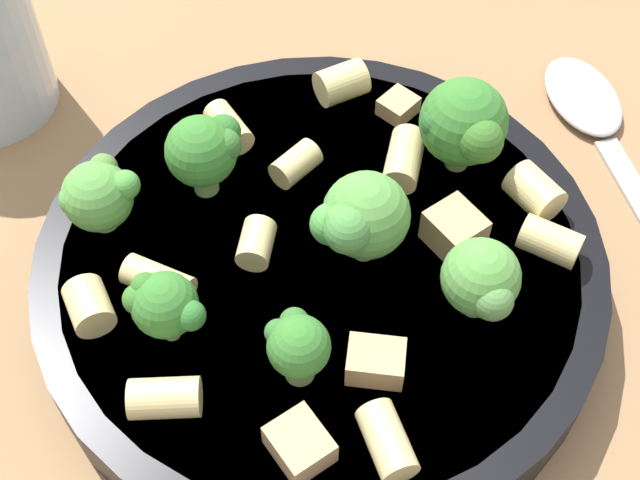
% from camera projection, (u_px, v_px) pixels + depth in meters
% --- Properties ---
extents(ground_plane, '(2.00, 2.00, 0.00)m').
position_uv_depth(ground_plane, '(320.00, 291.00, 0.41)').
color(ground_plane, '#936D47').
extents(pasta_bowl, '(0.25, 0.25, 0.03)m').
position_uv_depth(pasta_bowl, '(320.00, 269.00, 0.39)').
color(pasta_bowl, black).
rests_on(pasta_bowl, ground_plane).
extents(broccoli_floret_0, '(0.04, 0.04, 0.04)m').
position_uv_depth(broccoli_floret_0, '(362.00, 217.00, 0.36)').
color(broccoli_floret_0, '#84AD60').
rests_on(broccoli_floret_0, pasta_bowl).
extents(broccoli_floret_1, '(0.04, 0.04, 0.05)m').
position_uv_depth(broccoli_floret_1, '(464.00, 125.00, 0.39)').
color(broccoli_floret_1, '#84AD60').
rests_on(broccoli_floret_1, pasta_bowl).
extents(broccoli_floret_2, '(0.04, 0.03, 0.04)m').
position_uv_depth(broccoli_floret_2, '(205.00, 150.00, 0.38)').
color(broccoli_floret_2, '#84AD60').
rests_on(broccoli_floret_2, pasta_bowl).
extents(broccoli_floret_3, '(0.02, 0.03, 0.03)m').
position_uv_depth(broccoli_floret_3, '(297.00, 345.00, 0.33)').
color(broccoli_floret_3, '#84AD60').
rests_on(broccoli_floret_3, pasta_bowl).
extents(broccoli_floret_4, '(0.03, 0.03, 0.03)m').
position_uv_depth(broccoli_floret_4, '(98.00, 195.00, 0.38)').
color(broccoli_floret_4, '#9EC175').
rests_on(broccoli_floret_4, pasta_bowl).
extents(broccoli_floret_5, '(0.03, 0.03, 0.04)m').
position_uv_depth(broccoli_floret_5, '(163.00, 304.00, 0.34)').
color(broccoli_floret_5, '#9EC175').
rests_on(broccoli_floret_5, pasta_bowl).
extents(broccoli_floret_6, '(0.03, 0.03, 0.04)m').
position_uv_depth(broccoli_floret_6, '(483.00, 282.00, 0.35)').
color(broccoli_floret_6, '#93B766').
rests_on(broccoli_floret_6, pasta_bowl).
extents(rigatoni_0, '(0.03, 0.03, 0.02)m').
position_uv_depth(rigatoni_0, '(404.00, 159.00, 0.40)').
color(rigatoni_0, '#E0C67F').
rests_on(rigatoni_0, pasta_bowl).
extents(rigatoni_1, '(0.02, 0.03, 0.02)m').
position_uv_depth(rigatoni_1, '(550.00, 241.00, 0.38)').
color(rigatoni_1, '#E0C67F').
rests_on(rigatoni_1, pasta_bowl).
extents(rigatoni_2, '(0.02, 0.03, 0.01)m').
position_uv_depth(rigatoni_2, '(229.00, 127.00, 0.42)').
color(rigatoni_2, '#E0C67F').
rests_on(rigatoni_2, pasta_bowl).
extents(rigatoni_3, '(0.02, 0.03, 0.01)m').
position_uv_depth(rigatoni_3, '(158.00, 281.00, 0.37)').
color(rigatoni_3, '#E0C67F').
rests_on(rigatoni_3, pasta_bowl).
extents(rigatoni_4, '(0.02, 0.02, 0.01)m').
position_uv_depth(rigatoni_4, '(296.00, 164.00, 0.40)').
color(rigatoni_4, '#E0C67F').
rests_on(rigatoni_4, pasta_bowl).
extents(rigatoni_5, '(0.02, 0.02, 0.02)m').
position_uv_depth(rigatoni_5, '(89.00, 306.00, 0.36)').
color(rigatoni_5, '#E0C67F').
rests_on(rigatoni_5, pasta_bowl).
extents(rigatoni_6, '(0.02, 0.02, 0.01)m').
position_uv_depth(rigatoni_6, '(256.00, 243.00, 0.38)').
color(rigatoni_6, '#E0C67F').
rests_on(rigatoni_6, pasta_bowl).
extents(rigatoni_7, '(0.02, 0.03, 0.01)m').
position_uv_depth(rigatoni_7, '(387.00, 441.00, 0.32)').
color(rigatoni_7, '#E0C67F').
rests_on(rigatoni_7, pasta_bowl).
extents(rigatoni_8, '(0.02, 0.03, 0.02)m').
position_uv_depth(rigatoni_8, '(535.00, 192.00, 0.39)').
color(rigatoni_8, '#E0C67F').
rests_on(rigatoni_8, pasta_bowl).
extents(rigatoni_9, '(0.03, 0.03, 0.02)m').
position_uv_depth(rigatoni_9, '(165.00, 398.00, 0.33)').
color(rigatoni_9, '#E0C67F').
rests_on(rigatoni_9, pasta_bowl).
extents(rigatoni_10, '(0.03, 0.02, 0.02)m').
position_uv_depth(rigatoni_10, '(342.00, 83.00, 0.43)').
color(rigatoni_10, '#E0C67F').
rests_on(rigatoni_10, pasta_bowl).
extents(chicken_chunk_0, '(0.02, 0.02, 0.02)m').
position_uv_depth(chicken_chunk_0, '(454.00, 230.00, 0.38)').
color(chicken_chunk_0, tan).
rests_on(chicken_chunk_0, pasta_bowl).
extents(chicken_chunk_1, '(0.03, 0.03, 0.01)m').
position_uv_depth(chicken_chunk_1, '(376.00, 362.00, 0.34)').
color(chicken_chunk_1, tan).
rests_on(chicken_chunk_1, pasta_bowl).
extents(chicken_chunk_2, '(0.02, 0.02, 0.01)m').
position_uv_depth(chicken_chunk_2, '(300.00, 444.00, 0.33)').
color(chicken_chunk_2, tan).
rests_on(chicken_chunk_2, pasta_bowl).
extents(chicken_chunk_3, '(0.02, 0.02, 0.01)m').
position_uv_depth(chicken_chunk_3, '(398.00, 106.00, 0.43)').
color(chicken_chunk_3, tan).
rests_on(chicken_chunk_3, pasta_bowl).
extents(spoon, '(0.11, 0.18, 0.01)m').
position_uv_depth(spoon, '(602.00, 130.00, 0.46)').
color(spoon, silver).
rests_on(spoon, ground_plane).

